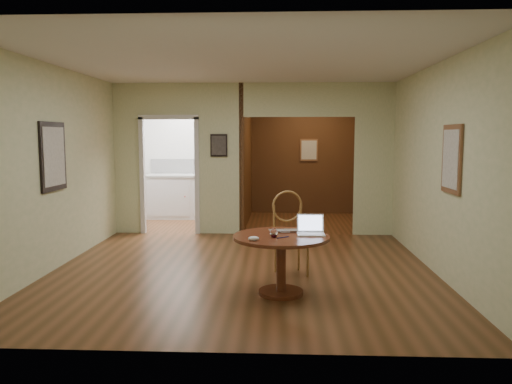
{
  "coord_description": "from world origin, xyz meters",
  "views": [
    {
      "loc": [
        0.47,
        -6.39,
        1.77
      ],
      "look_at": [
        0.19,
        -0.2,
        1.07
      ],
      "focal_mm": 35.0,
      "sensor_mm": 36.0,
      "label": 1
    }
  ],
  "objects_px": {
    "dining_table": "(281,251)",
    "open_laptop": "(311,229)",
    "chair": "(290,228)",
    "closed_laptop": "(284,232)"
  },
  "relations": [
    {
      "from": "open_laptop",
      "to": "closed_laptop",
      "type": "distance_m",
      "value": 0.3
    },
    {
      "from": "dining_table",
      "to": "closed_laptop",
      "type": "xyz_separation_m",
      "value": [
        0.03,
        0.15,
        0.19
      ]
    },
    {
      "from": "closed_laptop",
      "to": "dining_table",
      "type": "bearing_deg",
      "value": -109.71
    },
    {
      "from": "dining_table",
      "to": "chair",
      "type": "distance_m",
      "value": 0.89
    },
    {
      "from": "chair",
      "to": "open_laptop",
      "type": "distance_m",
      "value": 0.81
    },
    {
      "from": "chair",
      "to": "closed_laptop",
      "type": "xyz_separation_m",
      "value": [
        -0.08,
        -0.72,
        0.09
      ]
    },
    {
      "from": "dining_table",
      "to": "open_laptop",
      "type": "height_order",
      "value": "open_laptop"
    },
    {
      "from": "dining_table",
      "to": "closed_laptop",
      "type": "height_order",
      "value": "closed_laptop"
    },
    {
      "from": "chair",
      "to": "closed_laptop",
      "type": "distance_m",
      "value": 0.73
    },
    {
      "from": "closed_laptop",
      "to": "chair",
      "type": "bearing_deg",
      "value": 76.46
    }
  ]
}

